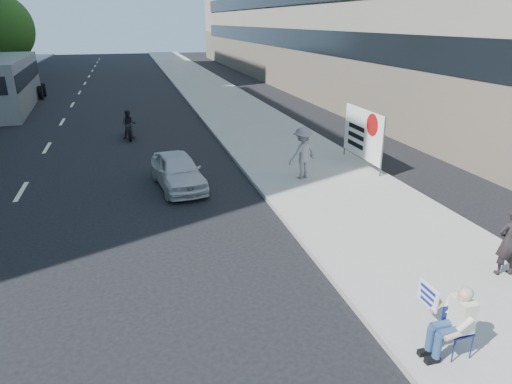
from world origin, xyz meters
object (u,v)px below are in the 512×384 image
object	(u,v)px
seated_protester	(453,318)
jogger	(303,153)
pedestrian_woman	(509,242)
white_sedan_near	(178,171)
motorcycle	(129,126)
protest_banner	(363,134)
bus	(9,84)

from	to	relation	value
seated_protester	jogger	world-z (taller)	jogger
pedestrian_woman	white_sedan_near	bearing A→B (deg)	-42.85
pedestrian_woman	white_sedan_near	xyz separation A→B (m)	(-6.40, 8.15, -0.33)
seated_protester	motorcycle	distance (m)	18.63
seated_protester	jogger	bearing A→B (deg)	84.42
protest_banner	bus	bearing A→B (deg)	131.66
pedestrian_woman	motorcycle	bearing A→B (deg)	-54.60
seated_protester	motorcycle	size ratio (longest dim) A/B	0.64
white_sedan_near	bus	xyz separation A→B (m)	(-8.99, 18.55, 1.02)
protest_banner	motorcycle	bearing A→B (deg)	139.31
jogger	pedestrian_woman	size ratio (longest dim) A/B	1.18
jogger	pedestrian_woman	xyz separation A→B (m)	(1.99, -7.56, -0.14)
protest_banner	motorcycle	size ratio (longest dim) A/B	1.50
seated_protester	white_sedan_near	distance (m)	10.68
jogger	protest_banner	world-z (taller)	protest_banner
pedestrian_woman	bus	distance (m)	30.83
pedestrian_woman	protest_banner	distance (m)	8.51
motorcycle	bus	bearing A→B (deg)	127.82
pedestrian_woman	white_sedan_near	size ratio (longest dim) A/B	0.44
white_sedan_near	seated_protester	bearing A→B (deg)	-78.11
motorcycle	pedestrian_woman	bearing A→B (deg)	-60.66
protest_banner	bus	distance (m)	24.43
pedestrian_woman	motorcycle	world-z (taller)	pedestrian_woman
seated_protester	motorcycle	world-z (taller)	seated_protester
jogger	white_sedan_near	world-z (taller)	jogger
pedestrian_woman	protest_banner	size ratio (longest dim) A/B	0.52
motorcycle	seated_protester	bearing A→B (deg)	-71.41
pedestrian_woman	motorcycle	distance (m)	17.87
motorcycle	bus	distance (m)	13.07
bus	motorcycle	bearing A→B (deg)	-58.52
jogger	bus	bearing A→B (deg)	-79.81
protest_banner	white_sedan_near	bearing A→B (deg)	-177.64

